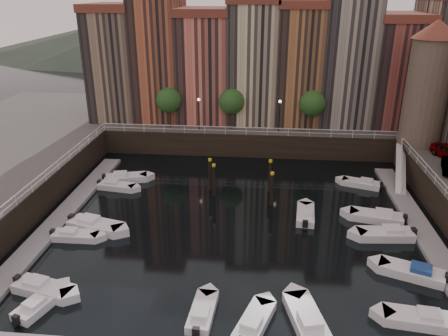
# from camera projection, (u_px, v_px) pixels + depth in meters

# --- Properties ---
(ground) EXTENTS (200.00, 200.00, 0.00)m
(ground) POSITION_uv_depth(u_px,v_px,m) (237.00, 219.00, 40.24)
(ground) COLOR black
(ground) RESTS_ON ground
(quay_far) EXTENTS (80.00, 20.00, 3.00)m
(quay_far) POSITION_uv_depth(u_px,v_px,m) (249.00, 124.00, 63.61)
(quay_far) COLOR black
(quay_far) RESTS_ON ground
(dock_left) EXTENTS (2.00, 28.00, 0.35)m
(dock_left) POSITION_uv_depth(u_px,v_px,m) (63.00, 215.00, 40.67)
(dock_left) COLOR gray
(dock_left) RESTS_ON ground
(dock_right) EXTENTS (2.00, 28.00, 0.35)m
(dock_right) POSITION_uv_depth(u_px,v_px,m) (423.00, 232.00, 37.82)
(dock_right) COLOR gray
(dock_right) RESTS_ON ground
(mountains) EXTENTS (145.00, 100.00, 18.00)m
(mountains) POSITION_uv_depth(u_px,v_px,m) (266.00, 29.00, 138.38)
(mountains) COLOR #2D382D
(mountains) RESTS_ON ground
(far_terrace) EXTENTS (48.70, 10.30, 17.50)m
(far_terrace) POSITION_uv_depth(u_px,v_px,m) (275.00, 61.00, 57.43)
(far_terrace) COLOR #856C54
(far_terrace) RESTS_ON quay_far
(corner_tower) EXTENTS (5.20, 5.20, 13.80)m
(corner_tower) POSITION_uv_depth(u_px,v_px,m) (428.00, 82.00, 47.96)
(corner_tower) COLOR #6B5B4C
(corner_tower) RESTS_ON quay_right
(promenade_trees) EXTENTS (21.20, 3.20, 5.20)m
(promenade_trees) POSITION_uv_depth(u_px,v_px,m) (237.00, 102.00, 54.62)
(promenade_trees) COLOR black
(promenade_trees) RESTS_ON quay_far
(street_lamps) EXTENTS (10.36, 0.36, 4.18)m
(street_lamps) POSITION_uv_depth(u_px,v_px,m) (239.00, 109.00, 53.93)
(street_lamps) COLOR black
(street_lamps) RESTS_ON quay_far
(railings) EXTENTS (36.08, 34.04, 0.52)m
(railings) POSITION_uv_depth(u_px,v_px,m) (241.00, 162.00, 43.30)
(railings) COLOR white
(railings) RESTS_ON ground
(gangway) EXTENTS (2.78, 8.32, 3.73)m
(gangway) POSITION_uv_depth(u_px,v_px,m) (401.00, 166.00, 47.21)
(gangway) COLOR white
(gangway) RESTS_ON ground
(mooring_pilings) EXTENTS (6.76, 3.56, 3.78)m
(mooring_pilings) POSITION_uv_depth(u_px,v_px,m) (241.00, 180.00, 44.37)
(mooring_pilings) COLOR black
(mooring_pilings) RESTS_ON ground
(boat_left_0) EXTENTS (4.71, 2.64, 1.05)m
(boat_left_0) POSITION_uv_depth(u_px,v_px,m) (43.00, 288.00, 30.37)
(boat_left_0) COLOR silver
(boat_left_0) RESTS_ON ground
(boat_left_1) EXTENTS (4.14, 1.54, 0.95)m
(boat_left_1) POSITION_uv_depth(u_px,v_px,m) (75.00, 235.00, 36.95)
(boat_left_1) COLOR silver
(boat_left_1) RESTS_ON ground
(boat_left_2) EXTENTS (5.35, 3.10, 1.20)m
(boat_left_2) POSITION_uv_depth(u_px,v_px,m) (95.00, 225.00, 38.38)
(boat_left_2) COLOR silver
(boat_left_2) RESTS_ON ground
(boat_left_3) EXTENTS (4.29, 2.08, 0.96)m
(boat_left_3) POSITION_uv_depth(u_px,v_px,m) (116.00, 186.00, 46.23)
(boat_left_3) COLOR silver
(boat_left_3) RESTS_ON ground
(boat_left_4) EXTENTS (4.95, 2.81, 1.11)m
(boat_left_4) POSITION_uv_depth(u_px,v_px,m) (125.00, 178.00, 48.15)
(boat_left_4) COLOR silver
(boat_left_4) RESTS_ON ground
(boat_right_0) EXTENTS (4.71, 2.20, 1.06)m
(boat_right_0) POSITION_uv_depth(u_px,v_px,m) (420.00, 319.00, 27.53)
(boat_right_0) COLOR silver
(boat_right_0) RESTS_ON ground
(boat_right_1) EXTENTS (4.92, 3.29, 1.11)m
(boat_right_1) POSITION_uv_depth(u_px,v_px,m) (413.00, 272.00, 32.08)
(boat_right_1) COLOR silver
(boat_right_1) RESTS_ON ground
(boat_right_2) EXTENTS (4.99, 2.17, 1.13)m
(boat_right_2) POSITION_uv_depth(u_px,v_px,m) (386.00, 234.00, 37.04)
(boat_right_2) COLOR silver
(boat_right_2) RESTS_ON ground
(boat_right_3) EXTENTS (5.10, 2.77, 1.14)m
(boat_right_3) POSITION_uv_depth(u_px,v_px,m) (378.00, 217.00, 39.86)
(boat_right_3) COLOR silver
(boat_right_3) RESTS_ON ground
(boat_right_4) EXTENTS (4.29, 2.73, 0.97)m
(boat_right_4) POSITION_uv_depth(u_px,v_px,m) (362.00, 183.00, 46.83)
(boat_right_4) COLOR silver
(boat_right_4) RESTS_ON ground
(boat_near_0) EXTENTS (2.67, 4.19, 0.94)m
(boat_near_0) POSITION_uv_depth(u_px,v_px,m) (40.00, 303.00, 28.98)
(boat_near_0) COLOR silver
(boat_near_0) RESTS_ON ground
(boat_near_1) EXTENTS (1.73, 4.14, 0.94)m
(boat_near_1) POSITION_uv_depth(u_px,v_px,m) (202.00, 313.00, 28.14)
(boat_near_1) COLOR silver
(boat_near_1) RESTS_ON ground
(boat_near_2) EXTENTS (2.79, 4.39, 0.99)m
(boat_near_2) POSITION_uv_depth(u_px,v_px,m) (254.00, 322.00, 27.29)
(boat_near_2) COLOR silver
(boat_near_2) RESTS_ON ground
(boat_near_3) EXTENTS (2.93, 5.12, 1.15)m
(boat_near_3) POSITION_uv_depth(u_px,v_px,m) (307.00, 320.00, 27.45)
(boat_near_3) COLOR silver
(boat_near_3) RESTS_ON ground
(boat_extra_477) EXTENTS (1.94, 4.45, 1.01)m
(boat_extra_477) POSITION_uv_depth(u_px,v_px,m) (305.00, 215.00, 40.32)
(boat_extra_477) COLOR silver
(boat_extra_477) RESTS_ON ground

